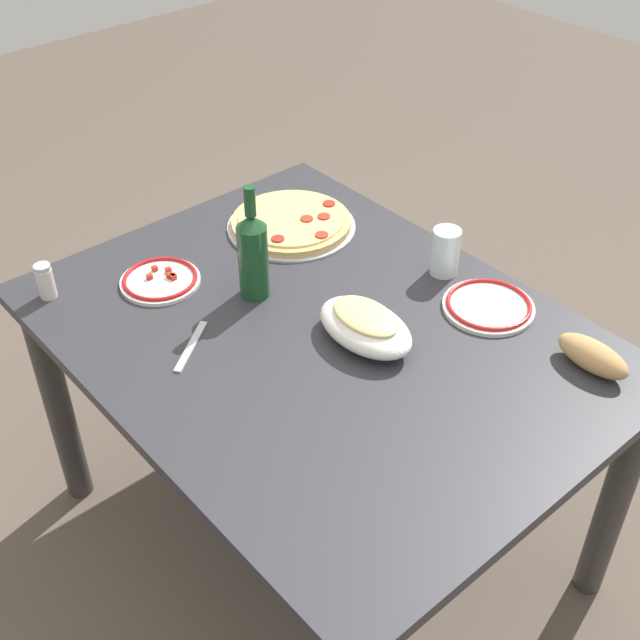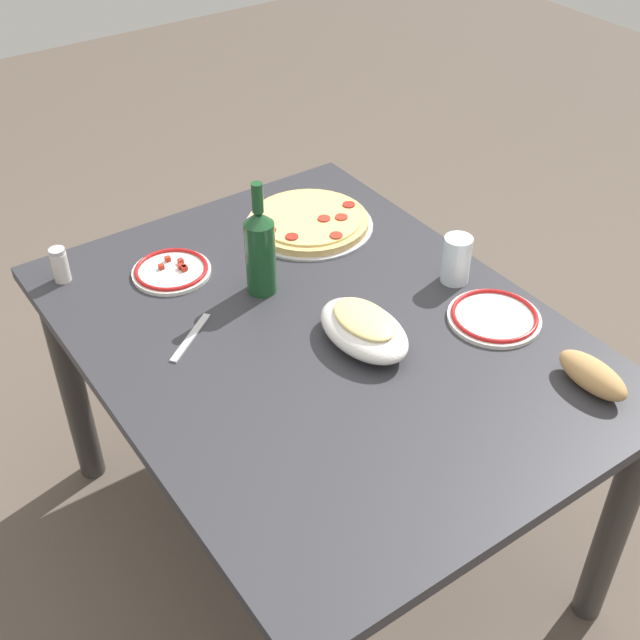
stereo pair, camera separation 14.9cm
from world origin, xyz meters
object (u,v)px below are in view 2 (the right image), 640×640
object	(u,v)px
baked_pasta_dish	(364,328)
bread_loaf	(593,375)
wine_bottle	(260,250)
spice_shaker	(60,265)
dining_table	(320,369)
side_plate_far	(494,317)
water_glass	(456,259)
side_plate_near	(172,270)
pepperoni_pizza	(309,222)

from	to	relation	value
baked_pasta_dish	bread_loaf	distance (m)	0.47
wine_bottle	spice_shaker	distance (m)	0.48
dining_table	side_plate_far	bearing A→B (deg)	-119.18
baked_pasta_dish	dining_table	bearing A→B (deg)	31.52
dining_table	baked_pasta_dish	size ratio (longest dim) A/B	5.25
water_glass	side_plate_near	world-z (taller)	water_glass
wine_bottle	side_plate_near	size ratio (longest dim) A/B	1.48
pepperoni_pizza	wine_bottle	distance (m)	0.32
wine_bottle	bread_loaf	distance (m)	0.76
dining_table	baked_pasta_dish	world-z (taller)	baked_pasta_dish
pepperoni_pizza	wine_bottle	world-z (taller)	wine_bottle
water_glass	spice_shaker	distance (m)	0.93
bread_loaf	spice_shaker	xyz separation A→B (m)	(0.97, 0.74, 0.01)
water_glass	bread_loaf	xyz separation A→B (m)	(-0.44, 0.03, -0.03)
water_glass	spice_shaker	xyz separation A→B (m)	(0.53, 0.76, -0.02)
side_plate_near	spice_shaker	xyz separation A→B (m)	(0.12, 0.22, 0.03)
pepperoni_pizza	side_plate_near	size ratio (longest dim) A/B	1.76
side_plate_near	water_glass	bearing A→B (deg)	-127.12
spice_shaker	dining_table	bearing A→B (deg)	-142.35
dining_table	water_glass	world-z (taller)	water_glass
baked_pasta_dish	spice_shaker	xyz separation A→B (m)	(0.60, 0.45, 0.00)
water_glass	side_plate_near	distance (m)	0.68
dining_table	side_plate_far	size ratio (longest dim) A/B	6.02
pepperoni_pizza	spice_shaker	size ratio (longest dim) A/B	3.86
dining_table	bread_loaf	xyz separation A→B (m)	(-0.46, -0.35, 0.14)
side_plate_near	side_plate_far	distance (m)	0.77
water_glass	side_plate_near	size ratio (longest dim) A/B	0.62
bread_loaf	spice_shaker	size ratio (longest dim) A/B	1.89
water_glass	side_plate_near	xyz separation A→B (m)	(0.41, 0.54, -0.05)
pepperoni_pizza	side_plate_near	world-z (taller)	pepperoni_pizza
baked_pasta_dish	bread_loaf	size ratio (longest dim) A/B	1.46
side_plate_far	bread_loaf	distance (m)	0.27
baked_pasta_dish	side_plate_near	size ratio (longest dim) A/B	1.26
baked_pasta_dish	pepperoni_pizza	bearing A→B (deg)	-20.41
wine_bottle	side_plate_near	xyz separation A→B (m)	(0.18, 0.14, -0.10)
wine_bottle	dining_table	bearing A→B (deg)	-173.31
wine_bottle	bread_loaf	xyz separation A→B (m)	(-0.66, -0.37, -0.08)
dining_table	pepperoni_pizza	bearing A→B (deg)	-31.06
pepperoni_pizza	spice_shaker	xyz separation A→B (m)	(0.14, 0.62, 0.03)
dining_table	water_glass	size ratio (longest dim) A/B	10.70
water_glass	side_plate_far	bearing A→B (deg)	169.57
dining_table	wine_bottle	world-z (taller)	wine_bottle
bread_loaf	spice_shaker	distance (m)	1.22
baked_pasta_dish	side_plate_near	xyz separation A→B (m)	(0.47, 0.22, -0.03)
pepperoni_pizza	spice_shaker	distance (m)	0.63
pepperoni_pizza	side_plate_far	xyz separation A→B (m)	(-0.56, -0.12, -0.01)
wine_bottle	side_plate_far	distance (m)	0.55
side_plate_near	bread_loaf	size ratio (longest dim) A/B	1.16
wine_bottle	side_plate_far	bearing A→B (deg)	-137.14
side_plate_far	wine_bottle	bearing A→B (deg)	42.86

